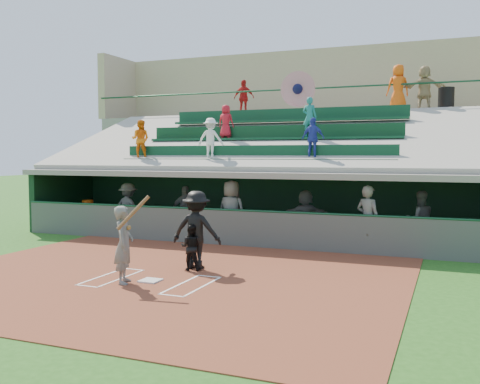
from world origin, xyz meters
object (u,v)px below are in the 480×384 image
at_px(home_plate, 150,280).
at_px(water_cooler, 88,205).
at_px(catcher, 191,247).
at_px(white_table, 88,220).
at_px(batter_at_plate, 124,244).
at_px(trash_bin, 446,99).

relative_size(home_plate, water_cooler, 1.03).
distance_m(catcher, water_cooler, 8.46).
distance_m(catcher, white_table, 8.41).
height_order(batter_at_plate, catcher, batter_at_plate).
bearing_deg(catcher, home_plate, 69.20).
bearing_deg(batter_at_plate, catcher, 66.89).
height_order(batter_at_plate, trash_bin, trash_bin).
relative_size(home_plate, catcher, 0.38).
relative_size(home_plate, trash_bin, 0.46).
bearing_deg(white_table, trash_bin, 47.67).
distance_m(batter_at_plate, catcher, 1.92).
height_order(home_plate, catcher, catcher).
distance_m(batter_at_plate, water_cooler, 9.06).
height_order(catcher, trash_bin, trash_bin).
height_order(catcher, water_cooler, catcher).
bearing_deg(batter_at_plate, water_cooler, 132.46).
bearing_deg(white_table, water_cooler, 164.99).
xyz_separation_m(catcher, white_table, (-6.82, 4.91, -0.20)).
relative_size(home_plate, white_table, 0.56).
distance_m(catcher, trash_bin, 13.84).
distance_m(water_cooler, trash_bin, 14.80).
bearing_deg(trash_bin, batter_at_plate, -114.79).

